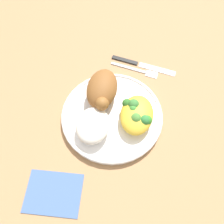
# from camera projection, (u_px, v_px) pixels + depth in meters

# --- Properties ---
(ground_plane) EXTENTS (2.00, 2.00, 0.00)m
(ground_plane) POSITION_uv_depth(u_px,v_px,m) (112.00, 117.00, 0.62)
(ground_plane) COLOR #A57A50
(plate) EXTENTS (0.26, 0.26, 0.02)m
(plate) POSITION_uv_depth(u_px,v_px,m) (112.00, 115.00, 0.61)
(plate) COLOR white
(plate) RESTS_ON ground_plane
(roasted_chicken) EXTENTS (0.13, 0.08, 0.06)m
(roasted_chicken) POSITION_uv_depth(u_px,v_px,m) (102.00, 90.00, 0.60)
(roasted_chicken) COLOR brown
(roasted_chicken) RESTS_ON plate
(rice_pile) EXTENTS (0.10, 0.08, 0.04)m
(rice_pile) POSITION_uv_depth(u_px,v_px,m) (93.00, 125.00, 0.56)
(rice_pile) COLOR white
(rice_pile) RESTS_ON plate
(mac_cheese_with_broccoli) EXTENTS (0.11, 0.08, 0.05)m
(mac_cheese_with_broccoli) POSITION_uv_depth(u_px,v_px,m) (137.00, 113.00, 0.58)
(mac_cheese_with_broccoli) COLOR gold
(mac_cheese_with_broccoli) RESTS_ON plate
(fork) EXTENTS (0.03, 0.14, 0.01)m
(fork) POSITION_uv_depth(u_px,v_px,m) (137.00, 70.00, 0.69)
(fork) COLOR #B2B2B7
(fork) RESTS_ON ground_plane
(knife) EXTENTS (0.04, 0.19, 0.01)m
(knife) POSITION_uv_depth(u_px,v_px,m) (139.00, 64.00, 0.70)
(knife) COLOR black
(knife) RESTS_ON ground_plane
(napkin) EXTENTS (0.11, 0.13, 0.00)m
(napkin) POSITION_uv_depth(u_px,v_px,m) (53.00, 193.00, 0.53)
(napkin) COLOR #47669E
(napkin) RESTS_ON ground_plane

